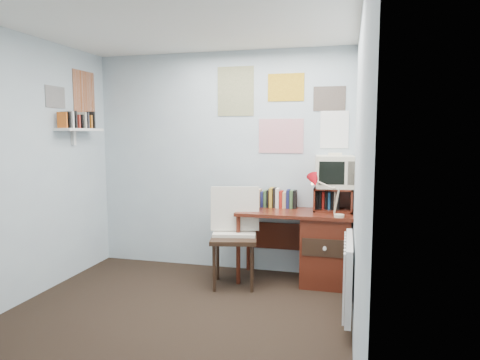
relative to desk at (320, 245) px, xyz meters
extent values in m
plane|color=black|center=(-1.17, -1.48, -0.41)|extent=(3.50, 3.50, 0.00)
cube|color=silver|center=(-1.17, 0.27, 0.84)|extent=(3.00, 0.02, 2.50)
cube|color=silver|center=(0.33, -1.48, 0.84)|extent=(0.02, 3.50, 2.50)
cube|color=white|center=(-1.17, -1.48, 2.09)|extent=(3.00, 3.50, 0.02)
cube|color=#551F13|center=(-0.27, 0.00, 0.34)|extent=(1.20, 0.55, 0.03)
cube|color=#551F13|center=(0.06, 0.00, -0.04)|extent=(0.50, 0.50, 0.72)
cylinder|color=#551F13|center=(-0.83, -0.24, -0.04)|extent=(0.04, 0.04, 0.72)
cylinder|color=#551F13|center=(-0.83, 0.23, -0.04)|extent=(0.04, 0.04, 0.72)
cube|color=#551F13|center=(-0.52, 0.25, 0.01)|extent=(0.64, 0.02, 0.30)
cube|color=black|center=(-0.86, -0.30, 0.09)|extent=(0.59, 0.58, 0.99)
cube|color=red|center=(0.19, -0.22, 0.54)|extent=(0.29, 0.26, 0.37)
cube|color=#551F13|center=(0.12, 0.11, 0.48)|extent=(0.40, 0.30, 0.25)
cube|color=#EBE3C5|center=(0.13, 0.13, 0.79)|extent=(0.43, 0.40, 0.37)
cube|color=#551F13|center=(-0.51, 0.18, 0.46)|extent=(0.60, 0.14, 0.22)
cube|color=white|center=(0.29, -0.93, 0.01)|extent=(0.09, 0.80, 0.60)
cube|color=white|center=(-2.57, -0.38, 1.21)|extent=(0.20, 0.62, 0.24)
cube|color=white|center=(-0.47, 0.26, 1.44)|extent=(1.20, 0.01, 0.90)
cube|color=white|center=(-2.67, -0.38, 1.59)|extent=(0.01, 0.70, 0.60)
camera|label=1|loc=(0.26, -4.47, 1.18)|focal=32.00mm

